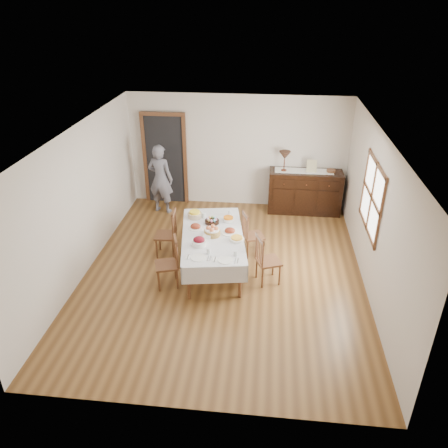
# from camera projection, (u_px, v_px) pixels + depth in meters

# --- Properties ---
(ground) EXTENTS (6.00, 6.00, 0.00)m
(ground) POSITION_uv_depth(u_px,v_px,m) (223.00, 272.00, 7.99)
(ground) COLOR brown
(room_shell) EXTENTS (5.02, 6.02, 2.65)m
(room_shell) POSITION_uv_depth(u_px,v_px,m) (218.00, 180.00, 7.60)
(room_shell) COLOR silver
(room_shell) RESTS_ON ground
(dining_table) EXTENTS (1.39, 2.25, 0.72)m
(dining_table) POSITION_uv_depth(u_px,v_px,m) (213.00, 238.00, 7.82)
(dining_table) COLOR silver
(dining_table) RESTS_ON ground
(chair_left_near) EXTENTS (0.48, 0.48, 0.92)m
(chair_left_near) POSITION_uv_depth(u_px,v_px,m) (169.00, 262.00, 7.45)
(chair_left_near) COLOR brown
(chair_left_near) RESTS_ON ground
(chair_left_far) EXTENTS (0.41, 0.41, 0.94)m
(chair_left_far) POSITION_uv_depth(u_px,v_px,m) (168.00, 233.00, 8.32)
(chair_left_far) COLOR brown
(chair_left_far) RESTS_ON ground
(chair_right_near) EXTENTS (0.50, 0.50, 0.93)m
(chair_right_near) POSITION_uv_depth(u_px,v_px,m) (266.00, 259.00, 7.52)
(chair_right_near) COLOR brown
(chair_right_near) RESTS_ON ground
(chair_right_far) EXTENTS (0.48, 0.48, 0.90)m
(chair_right_far) POSITION_uv_depth(u_px,v_px,m) (251.00, 234.00, 8.34)
(chair_right_far) COLOR brown
(chair_right_far) RESTS_ON ground
(sideboard) EXTENTS (1.64, 0.59, 0.98)m
(sideboard) POSITION_uv_depth(u_px,v_px,m) (305.00, 192.00, 9.99)
(sideboard) COLOR black
(sideboard) RESTS_ON ground
(person) EXTENTS (0.60, 0.45, 1.71)m
(person) POSITION_uv_depth(u_px,v_px,m) (160.00, 177.00, 9.83)
(person) COLOR slate
(person) RESTS_ON ground
(bread_basket) EXTENTS (0.29, 0.29, 0.18)m
(bread_basket) POSITION_uv_depth(u_px,v_px,m) (212.00, 232.00, 7.71)
(bread_basket) COLOR olive
(bread_basket) RESTS_ON dining_table
(egg_basket) EXTENTS (0.27, 0.27, 0.11)m
(egg_basket) POSITION_uv_depth(u_px,v_px,m) (212.00, 221.00, 8.13)
(egg_basket) COLOR black
(egg_basket) RESTS_ON dining_table
(ham_platter_a) EXTENTS (0.27, 0.27, 0.11)m
(ham_platter_a) POSITION_uv_depth(u_px,v_px,m) (196.00, 227.00, 7.95)
(ham_platter_a) COLOR white
(ham_platter_a) RESTS_ON dining_table
(ham_platter_b) EXTENTS (0.33, 0.33, 0.11)m
(ham_platter_b) POSITION_uv_depth(u_px,v_px,m) (230.00, 231.00, 7.82)
(ham_platter_b) COLOR white
(ham_platter_b) RESTS_ON dining_table
(beet_bowl) EXTENTS (0.25, 0.25, 0.16)m
(beet_bowl) POSITION_uv_depth(u_px,v_px,m) (199.00, 242.00, 7.41)
(beet_bowl) COLOR white
(beet_bowl) RESTS_ON dining_table
(carrot_bowl) EXTENTS (0.20, 0.20, 0.09)m
(carrot_bowl) POSITION_uv_depth(u_px,v_px,m) (228.00, 219.00, 8.19)
(carrot_bowl) COLOR white
(carrot_bowl) RESTS_ON dining_table
(pineapple_bowl) EXTENTS (0.27, 0.27, 0.13)m
(pineapple_bowl) POSITION_uv_depth(u_px,v_px,m) (195.00, 215.00, 8.32)
(pineapple_bowl) COLOR #C6AF8B
(pineapple_bowl) RESTS_ON dining_table
(casserole_dish) EXTENTS (0.26, 0.26, 0.07)m
(casserole_dish) POSITION_uv_depth(u_px,v_px,m) (237.00, 239.00, 7.56)
(casserole_dish) COLOR white
(casserole_dish) RESTS_ON dining_table
(butter_dish) EXTENTS (0.15, 0.11, 0.07)m
(butter_dish) POSITION_uv_depth(u_px,v_px,m) (207.00, 236.00, 7.64)
(butter_dish) COLOR white
(butter_dish) RESTS_ON dining_table
(setting_left) EXTENTS (0.44, 0.31, 0.10)m
(setting_left) POSITION_uv_depth(u_px,v_px,m) (201.00, 255.00, 7.11)
(setting_left) COLOR white
(setting_left) RESTS_ON dining_table
(setting_right) EXTENTS (0.44, 0.31, 0.10)m
(setting_right) POSITION_uv_depth(u_px,v_px,m) (229.00, 258.00, 7.04)
(setting_right) COLOR white
(setting_right) RESTS_ON dining_table
(glass_far_a) EXTENTS (0.07, 0.07, 0.10)m
(glass_far_a) POSITION_uv_depth(u_px,v_px,m) (204.00, 215.00, 8.32)
(glass_far_a) COLOR white
(glass_far_a) RESTS_ON dining_table
(glass_far_b) EXTENTS (0.06, 0.06, 0.11)m
(glass_far_b) POSITION_uv_depth(u_px,v_px,m) (230.00, 213.00, 8.40)
(glass_far_b) COLOR white
(glass_far_b) RESTS_ON dining_table
(runner) EXTENTS (1.30, 0.35, 0.01)m
(runner) POSITION_uv_depth(u_px,v_px,m) (304.00, 171.00, 9.80)
(runner) COLOR white
(runner) RESTS_ON sideboard
(table_lamp) EXTENTS (0.26, 0.26, 0.46)m
(table_lamp) POSITION_uv_depth(u_px,v_px,m) (285.00, 156.00, 9.64)
(table_lamp) COLOR brown
(table_lamp) RESTS_ON sideboard
(picture_frame) EXTENTS (0.22, 0.08, 0.28)m
(picture_frame) POSITION_uv_depth(u_px,v_px,m) (312.00, 166.00, 9.67)
(picture_frame) COLOR tan
(picture_frame) RESTS_ON sideboard
(deco_bowl) EXTENTS (0.20, 0.20, 0.06)m
(deco_bowl) POSITION_uv_depth(u_px,v_px,m) (331.00, 171.00, 9.72)
(deco_bowl) COLOR brown
(deco_bowl) RESTS_ON sideboard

